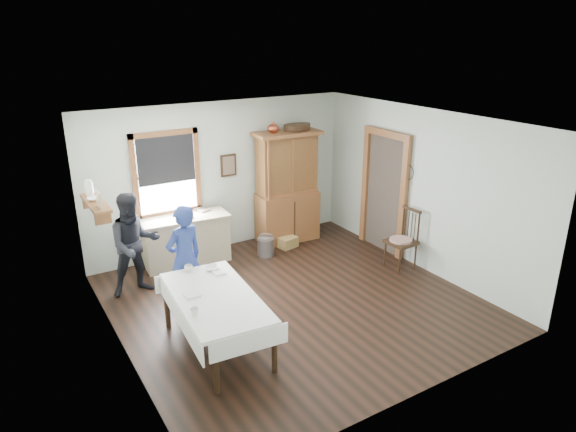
{
  "coord_description": "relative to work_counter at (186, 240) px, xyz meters",
  "views": [
    {
      "loc": [
        -3.64,
        -5.77,
        3.85
      ],
      "look_at": [
        0.08,
        0.3,
        1.26
      ],
      "focal_mm": 32.0,
      "sensor_mm": 36.0,
      "label": 1
    }
  ],
  "objects": [
    {
      "name": "dining_table",
      "position": [
        -0.6,
        -2.63,
        -0.05
      ],
      "size": [
        1.13,
        1.94,
        0.75
      ],
      "primitive_type": "cube",
      "rotation": [
        0.0,
        0.0,
        -0.08
      ],
      "color": "white",
      "rests_on": "room"
    },
    {
      "name": "pail",
      "position": [
        1.33,
        -0.44,
        -0.26
      ],
      "size": [
        0.38,
        0.38,
        0.33
      ],
      "primitive_type": "cube",
      "rotation": [
        0.0,
        0.0,
        0.3
      ],
      "color": "#94969B",
      "rests_on": "room"
    },
    {
      "name": "table_cup_b",
      "position": [
        -0.99,
        -2.93,
        0.37
      ],
      "size": [
        0.12,
        0.12,
        0.09
      ],
      "primitive_type": "imported",
      "rotation": [
        0.0,
        0.0,
        0.23
      ],
      "color": "white",
      "rests_on": "dining_table"
    },
    {
      "name": "shelf_bowl",
      "position": [
        -1.51,
        -0.58,
        1.17
      ],
      "size": [
        0.22,
        0.22,
        0.05
      ],
      "primitive_type": "imported",
      "color": "white",
      "rests_on": "wall_shelf"
    },
    {
      "name": "counter_bowl",
      "position": [
        -0.08,
        -0.03,
        0.46
      ],
      "size": [
        0.19,
        0.19,
        0.06
      ],
      "primitive_type": "imported",
      "rotation": [
        0.0,
        0.0,
        -0.06
      ],
      "color": "white",
      "rests_on": "work_counter"
    },
    {
      "name": "wicker_basket",
      "position": [
        1.86,
        -0.34,
        -0.33
      ],
      "size": [
        0.37,
        0.3,
        0.2
      ],
      "primitive_type": "cube",
      "rotation": [
        0.0,
        0.0,
        0.19
      ],
      "color": "olive",
      "rests_on": "room"
    },
    {
      "name": "counter_book",
      "position": [
        0.29,
        0.13,
        0.44
      ],
      "size": [
        0.21,
        0.25,
        0.02
      ],
      "primitive_type": "imported",
      "rotation": [
        0.0,
        0.0,
        0.29
      ],
      "color": "brown",
      "rests_on": "work_counter"
    },
    {
      "name": "table_cup_a",
      "position": [
        -0.63,
        -1.81,
        0.37
      ],
      "size": [
        0.14,
        0.14,
        0.09
      ],
      "primitive_type": "imported",
      "rotation": [
        0.0,
        0.0,
        -0.29
      ],
      "color": "white",
      "rests_on": "dining_table"
    },
    {
      "name": "room",
      "position": [
        0.86,
        -2.13,
        0.92
      ],
      "size": [
        5.01,
        5.01,
        2.7
      ],
      "color": "black",
      "rests_on": "ground"
    },
    {
      "name": "woman_blue",
      "position": [
        -0.57,
        -1.49,
        0.31
      ],
      "size": [
        0.61,
        0.48,
        1.47
      ],
      "primitive_type": "imported",
      "rotation": [
        0.0,
        0.0,
        3.41
      ],
      "color": "navy",
      "rests_on": "room"
    },
    {
      "name": "framed_picture",
      "position": [
        1.01,
        0.33,
        1.12
      ],
      "size": [
        0.3,
        0.04,
        0.4
      ],
      "primitive_type": "cube",
      "color": "#352312",
      "rests_on": "room"
    },
    {
      "name": "doorway",
      "position": [
        3.32,
        -1.28,
        0.74
      ],
      "size": [
        0.09,
        1.14,
        2.22
      ],
      "color": "#433830",
      "rests_on": "room"
    },
    {
      "name": "china_hutch",
      "position": [
        2.05,
        0.0,
        0.63
      ],
      "size": [
        1.28,
        0.67,
        2.11
      ],
      "primitive_type": "cube",
      "rotation": [
        0.0,
        0.0,
        -0.06
      ],
      "color": "#93582D",
      "rests_on": "room"
    },
    {
      "name": "table_bowl",
      "position": [
        -0.34,
        -1.93,
        0.35
      ],
      "size": [
        0.26,
        0.26,
        0.06
      ],
      "primitive_type": "imported",
      "rotation": [
        0.0,
        0.0,
        -0.16
      ],
      "color": "white",
      "rests_on": "dining_table"
    },
    {
      "name": "wall_shelf",
      "position": [
        -1.51,
        -0.59,
        1.15
      ],
      "size": [
        0.24,
        1.0,
        0.44
      ],
      "color": "#93582D",
      "rests_on": "room"
    },
    {
      "name": "work_counter",
      "position": [
        0.0,
        0.0,
        0.0
      ],
      "size": [
        1.53,
        0.68,
        0.85
      ],
      "primitive_type": "cube",
      "rotation": [
        0.0,
        0.0,
        -0.08
      ],
      "color": "#C7B58A",
      "rests_on": "room"
    },
    {
      "name": "rug_beater",
      "position": [
        3.31,
        -1.83,
        1.29
      ],
      "size": [
        0.01,
        0.27,
        0.27
      ],
      "primitive_type": "torus",
      "rotation": [
        0.0,
        1.57,
        0.0
      ],
      "color": "black",
      "rests_on": "room"
    },
    {
      "name": "window",
      "position": [
        -0.14,
        0.33,
        1.2
      ],
      "size": [
        1.18,
        0.07,
        1.48
      ],
      "color": "white",
      "rests_on": "room"
    },
    {
      "name": "spindle_chair",
      "position": [
        3.03,
        -2.09,
        0.1
      ],
      "size": [
        0.52,
        0.52,
        1.06
      ],
      "primitive_type": "cube",
      "rotation": [
        0.0,
        0.0,
        0.06
      ],
      "color": "#352312",
      "rests_on": "room"
    },
    {
      "name": "figure_dark",
      "position": [
        -1.03,
        -0.62,
        0.32
      ],
      "size": [
        0.74,
        0.58,
        1.49
      ],
      "primitive_type": "imported",
      "rotation": [
        0.0,
        0.0,
        -0.02
      ],
      "color": "black",
      "rests_on": "room"
    }
  ]
}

